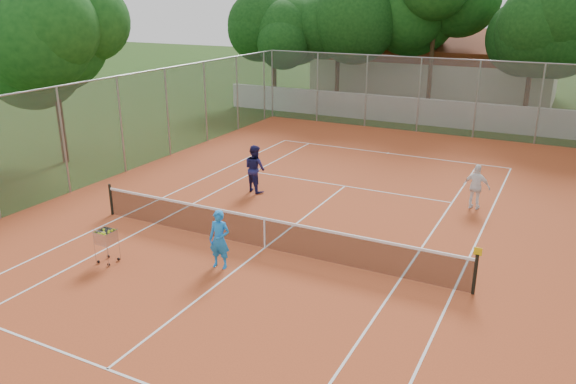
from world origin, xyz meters
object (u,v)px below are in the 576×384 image
at_px(player_near, 219,239).
at_px(ball_hopper, 107,245).
at_px(clubhouse, 434,66).
at_px(player_far_right, 476,187).
at_px(player_far_left, 255,169).
at_px(tennis_net, 265,233).

distance_m(player_near, ball_hopper, 3.18).
bearing_deg(clubhouse, player_far_right, -73.15).
xyz_separation_m(player_near, player_far_right, (5.39, 7.80, -0.03)).
xyz_separation_m(clubhouse, player_near, (1.52, -30.62, -1.36)).
height_order(player_near, ball_hopper, player_near).
bearing_deg(player_near, clubhouse, 85.36).
bearing_deg(clubhouse, player_far_left, -91.91).
height_order(player_near, player_far_right, player_near).
bearing_deg(ball_hopper, tennis_net, 60.45).
relative_size(player_near, player_far_left, 0.91).
bearing_deg(player_far_right, tennis_net, 57.11).
bearing_deg(player_far_left, player_far_right, -144.26).
bearing_deg(player_far_left, clubhouse, -69.89).
relative_size(player_far_left, ball_hopper, 1.73).
bearing_deg(ball_hopper, player_near, 43.04).
height_order(player_far_right, ball_hopper, player_far_right).
height_order(player_far_left, player_far_right, player_far_left).
xyz_separation_m(clubhouse, ball_hopper, (-1.41, -31.80, -1.66)).
height_order(tennis_net, player_near, player_near).
relative_size(clubhouse, player_near, 10.00).
bearing_deg(ball_hopper, player_far_left, 106.32).
relative_size(clubhouse, player_far_left, 9.11).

